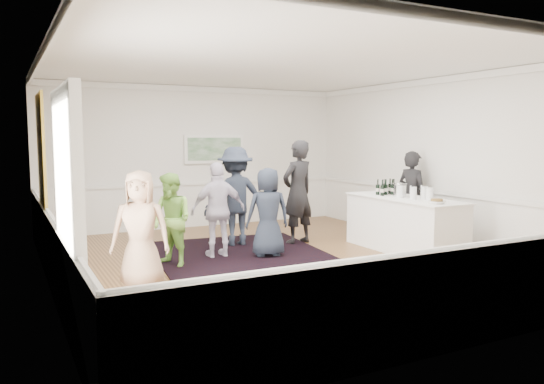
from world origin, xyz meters
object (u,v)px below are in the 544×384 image
guest_lilac (218,210)px  guest_dark_a (236,196)px  guest_dark_b (298,192)px  guest_navy (268,212)px  guest_green (172,220)px  bartender (412,196)px  ice_bucket (400,190)px  nut_bowl (437,201)px  guest_tan (140,230)px  serving_table (404,224)px

guest_lilac → guest_dark_a: 1.03m
guest_dark_b → guest_navy: guest_dark_b is taller
guest_green → guest_navy: bearing=60.8°
guest_dark_b → bartender: bearing=144.4°
guest_navy → guest_dark_a: bearing=-72.6°
ice_bucket → guest_lilac: bearing=163.8°
guest_navy → guest_green: bearing=8.8°
bartender → nut_bowl: size_ratio=6.96×
guest_lilac → ice_bucket: (3.18, -0.92, 0.27)m
guest_dark_b → guest_navy: 1.30m
guest_lilac → nut_bowl: (3.02, -2.01, 0.20)m
bartender → guest_navy: 3.17m
guest_dark_a → ice_bucket: bearing=150.1°
guest_green → ice_bucket: 4.14m
guest_tan → guest_dark_a: 3.13m
guest_dark_b → guest_navy: bearing=21.8°
serving_table → guest_lilac: bearing=161.0°
guest_tan → nut_bowl: (4.67, -0.68, 0.20)m
guest_navy → ice_bucket: (2.40, -0.58, 0.32)m
guest_dark_b → ice_bucket: guest_dark_b is taller
guest_green → guest_dark_a: 1.89m
guest_tan → nut_bowl: guest_tan is taller
guest_lilac → bartender: bearing=176.2°
bartender → guest_dark_b: size_ratio=0.89×
guest_lilac → guest_tan: bearing=41.0°
ice_bucket → nut_bowl: (-0.15, -1.08, -0.08)m
guest_navy → bartender: bearing=-169.7°
guest_dark_a → guest_dark_b: 1.21m
guest_green → guest_lilac: size_ratio=0.92×
guest_tan → guest_navy: guest_tan is taller
serving_table → guest_dark_b: size_ratio=1.21×
guest_tan → guest_navy: (2.42, 0.99, -0.04)m
bartender → guest_dark_a: guest_dark_a is taller
guest_navy → ice_bucket: size_ratio=5.93×
guest_lilac → nut_bowl: 3.63m
guest_green → nut_bowl: (3.92, -1.74, 0.27)m
guest_tan → ice_bucket: 4.85m
serving_table → guest_tan: (-4.81, -0.24, 0.32)m
guest_green → guest_dark_b: size_ratio=0.75×
serving_table → guest_tan: bearing=-177.1°
guest_tan → ice_bucket: size_ratio=6.25×
serving_table → ice_bucket: size_ratio=9.27×
serving_table → guest_green: size_ratio=1.61×
ice_bucket → guest_dark_a: bearing=145.8°
guest_navy → ice_bucket: 2.49m
guest_tan → guest_green: 1.30m
guest_lilac → guest_dark_a: (0.66, 0.79, 0.12)m
guest_dark_a → guest_navy: (0.12, -1.13, -0.17)m
guest_tan → guest_dark_a: guest_dark_a is taller
ice_bucket → nut_bowl: size_ratio=1.01×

